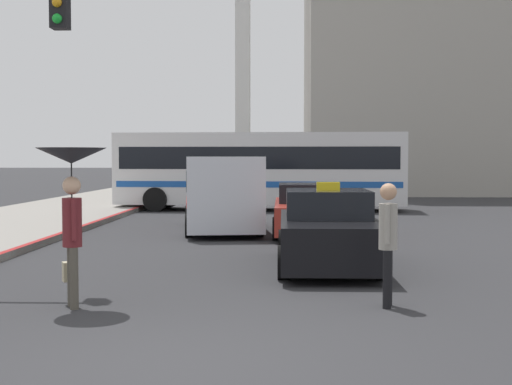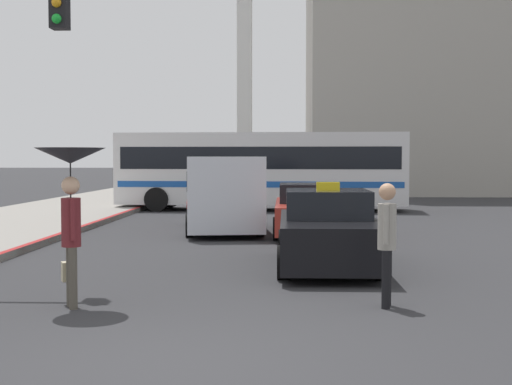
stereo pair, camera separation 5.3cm
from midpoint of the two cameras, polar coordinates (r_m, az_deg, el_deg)
The scene contains 8 objects.
ground_plane at distance 7.58m, azimuth -7.11°, elevation -13.39°, with size 300.00×300.00×0.00m, color #2D2D30.
taxi at distance 13.77m, azimuth 5.66°, elevation -3.16°, with size 1.91×4.35×1.65m.
sedan_red at distance 19.76m, azimuth 4.09°, elevation -1.48°, with size 1.91×4.78×1.40m.
ambulance_van at distance 20.68m, azimuth -2.86°, elevation 0.24°, with size 2.71×5.72×2.15m.
city_bus at distance 28.84m, azimuth 0.26°, elevation 2.02°, with size 11.66×3.19×3.12m.
pedestrian_with_umbrella at distance 10.28m, azimuth -14.69°, elevation 0.92°, with size 0.98×0.98×2.25m.
pedestrian_man at distance 10.21m, azimuth 10.37°, elevation -3.37°, with size 0.31×0.42×1.76m.
monument_cross at distance 45.28m, azimuth -1.10°, elevation 13.47°, with size 8.16×0.90×18.55m.
Camera 1 is at (1.16, -7.19, 2.10)m, focal length 50.00 mm.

